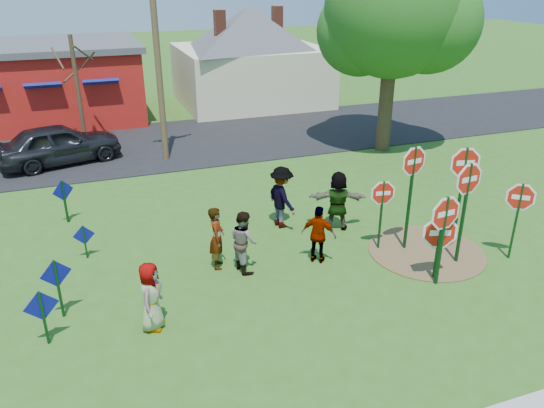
% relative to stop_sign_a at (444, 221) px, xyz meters
% --- Properties ---
extents(ground, '(120.00, 120.00, 0.00)m').
position_rel_stop_sign_a_xyz_m(ground, '(-3.77, 2.44, -1.73)').
color(ground, '#335919').
rests_on(ground, ground).
extents(road, '(120.00, 7.50, 0.04)m').
position_rel_stop_sign_a_xyz_m(road, '(-3.77, 13.94, -1.71)').
color(road, black).
rests_on(road, ground).
extents(dirt_patch, '(3.20, 3.20, 0.03)m').
position_rel_stop_sign_a_xyz_m(dirt_patch, '(0.73, 1.44, -1.71)').
color(dirt_patch, brown).
rests_on(dirt_patch, ground).
extents(red_building, '(9.40, 7.69, 3.90)m').
position_rel_stop_sign_a_xyz_m(red_building, '(-9.27, 20.44, 0.24)').
color(red_building, '#A31A10').
rests_on(red_building, ground).
extents(cream_house, '(9.40, 9.40, 6.50)m').
position_rel_stop_sign_a_xyz_m(cream_house, '(1.73, 20.44, 1.19)').
color(cream_house, beige).
rests_on(cream_house, ground).
extents(stop_sign_a, '(1.15, 0.13, 2.52)m').
position_rel_stop_sign_a_xyz_m(stop_sign_a, '(0.00, 0.00, 0.00)').
color(stop_sign_a, '#0F3916').
rests_on(stop_sign_a, ground).
extents(stop_sign_b, '(1.07, 0.20, 3.15)m').
position_rel_stop_sign_a_xyz_m(stop_sign_b, '(0.27, 1.84, 0.57)').
color(stop_sign_b, '#0F3916').
rests_on(stop_sign_b, ground).
extents(stop_sign_c, '(1.14, 0.16, 2.97)m').
position_rel_stop_sign_a_xyz_m(stop_sign_c, '(1.16, 0.72, 0.35)').
color(stop_sign_c, '#0F3916').
rests_on(stop_sign_c, ground).
extents(stop_sign_d, '(1.17, 0.29, 2.87)m').
position_rel_stop_sign_a_xyz_m(stop_sign_d, '(2.13, 2.05, 0.33)').
color(stop_sign_d, '#0F3916').
rests_on(stop_sign_d, ground).
extents(stop_sign_e, '(1.14, 0.40, 1.89)m').
position_rel_stop_sign_a_xyz_m(stop_sign_e, '(0.12, 0.24, -0.53)').
color(stop_sign_e, '#0F3916').
rests_on(stop_sign_e, ground).
extents(stop_sign_f, '(0.83, 0.60, 2.31)m').
position_rel_stop_sign_a_xyz_m(stop_sign_f, '(2.66, 0.41, -0.09)').
color(stop_sign_f, '#0F3916').
rests_on(stop_sign_f, ground).
extents(stop_sign_g, '(0.92, 0.18, 2.16)m').
position_rel_stop_sign_a_xyz_m(stop_sign_g, '(-0.43, 2.09, -0.23)').
color(stop_sign_g, '#0F3916').
rests_on(stop_sign_g, ground).
extents(blue_diamond_a, '(0.69, 0.18, 1.29)m').
position_rel_stop_sign_a_xyz_m(blue_diamond_a, '(-9.09, 0.82, -0.94)').
color(blue_diamond_a, '#0F3916').
rests_on(blue_diamond_a, ground).
extents(blue_diamond_b, '(0.66, 0.22, 1.47)m').
position_rel_stop_sign_a_xyz_m(blue_diamond_b, '(-8.79, 1.72, -0.82)').
color(blue_diamond_b, '#0F3916').
rests_on(blue_diamond_b, ground).
extents(blue_diamond_c, '(0.57, 0.06, 0.98)m').
position_rel_stop_sign_a_xyz_m(blue_diamond_c, '(-8.18, 4.35, -1.13)').
color(blue_diamond_c, '#0F3916').
rests_on(blue_diamond_c, ground).
extents(blue_diamond_d, '(0.61, 0.36, 1.40)m').
position_rel_stop_sign_a_xyz_m(blue_diamond_d, '(-8.65, 6.90, -0.86)').
color(blue_diamond_d, '#0F3916').
rests_on(blue_diamond_d, ground).
extents(person_a, '(0.79, 0.92, 1.60)m').
position_rel_stop_sign_a_xyz_m(person_a, '(-6.92, 0.62, -0.93)').
color(person_a, '#3C427E').
rests_on(person_a, ground).
extents(person_b, '(0.57, 0.71, 1.71)m').
position_rel_stop_sign_a_xyz_m(person_b, '(-4.93, 2.67, -0.87)').
color(person_b, '#2A6A69').
rests_on(person_b, ground).
extents(person_c, '(0.76, 0.90, 1.65)m').
position_rel_stop_sign_a_xyz_m(person_c, '(-4.31, 2.32, -0.90)').
color(person_c, brown).
rests_on(person_c, ground).
extents(person_d, '(0.94, 1.35, 1.91)m').
position_rel_stop_sign_a_xyz_m(person_d, '(-2.48, 4.38, -0.77)').
color(person_d, '#2F2F34').
rests_on(person_d, ground).
extents(person_e, '(0.98, 0.91, 1.62)m').
position_rel_stop_sign_a_xyz_m(person_e, '(-2.33, 2.01, -0.92)').
color(person_e, '#4F3263').
rests_on(person_e, ground).
extents(person_f, '(1.78, 1.12, 1.83)m').
position_rel_stop_sign_a_xyz_m(person_f, '(-0.97, 3.64, -0.81)').
color(person_f, '#1B4B24').
rests_on(person_f, ground).
extents(suv, '(5.06, 3.07, 1.61)m').
position_rel_stop_sign_a_xyz_m(suv, '(-8.81, 12.74, -0.88)').
color(suv, '#2F2F34').
rests_on(suv, road).
extents(utility_pole, '(1.90, 0.67, 7.99)m').
position_rel_stop_sign_a_xyz_m(utility_pole, '(-4.76, 11.78, 2.48)').
color(utility_pole, '#4C3823').
rests_on(utility_pole, ground).
extents(leafy_tree, '(6.08, 5.54, 8.64)m').
position_rel_stop_sign_a_xyz_m(leafy_tree, '(4.51, 9.95, 3.83)').
color(leafy_tree, '#382819').
rests_on(leafy_tree, ground).
extents(bare_tree_east, '(1.80, 1.80, 4.77)m').
position_rel_stop_sign_a_xyz_m(bare_tree_east, '(-7.81, 15.13, 1.35)').
color(bare_tree_east, '#382819').
rests_on(bare_tree_east, ground).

